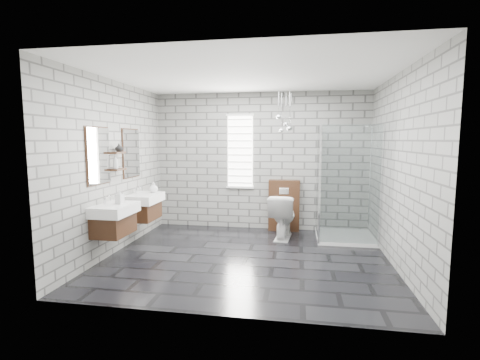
% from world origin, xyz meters
% --- Properties ---
extents(floor, '(4.20, 3.60, 0.02)m').
position_xyz_m(floor, '(0.00, 0.00, -0.01)').
color(floor, black).
rests_on(floor, ground).
extents(ceiling, '(4.20, 3.60, 0.02)m').
position_xyz_m(ceiling, '(0.00, 0.00, 2.71)').
color(ceiling, white).
rests_on(ceiling, wall_back).
extents(wall_back, '(4.20, 0.02, 2.70)m').
position_xyz_m(wall_back, '(0.00, 1.81, 1.35)').
color(wall_back, gray).
rests_on(wall_back, floor).
extents(wall_front, '(4.20, 0.02, 2.70)m').
position_xyz_m(wall_front, '(0.00, -1.81, 1.35)').
color(wall_front, gray).
rests_on(wall_front, floor).
extents(wall_left, '(0.02, 3.60, 2.70)m').
position_xyz_m(wall_left, '(-2.11, 0.00, 1.35)').
color(wall_left, gray).
rests_on(wall_left, floor).
extents(wall_right, '(0.02, 3.60, 2.70)m').
position_xyz_m(wall_right, '(2.11, 0.00, 1.35)').
color(wall_right, gray).
rests_on(wall_right, floor).
extents(vanity_left, '(0.47, 0.70, 1.57)m').
position_xyz_m(vanity_left, '(-1.91, -0.48, 0.76)').
color(vanity_left, '#3C2212').
rests_on(vanity_left, wall_left).
extents(vanity_right, '(0.47, 0.70, 1.57)m').
position_xyz_m(vanity_right, '(-1.91, 0.52, 0.76)').
color(vanity_right, '#3C2212').
rests_on(vanity_right, wall_left).
extents(shelf_lower, '(0.14, 0.30, 0.03)m').
position_xyz_m(shelf_lower, '(-2.03, -0.05, 1.32)').
color(shelf_lower, '#3C2212').
rests_on(shelf_lower, wall_left).
extents(shelf_upper, '(0.14, 0.30, 0.03)m').
position_xyz_m(shelf_upper, '(-2.03, -0.05, 1.58)').
color(shelf_upper, '#3C2212').
rests_on(shelf_upper, wall_left).
extents(window, '(0.56, 0.05, 1.48)m').
position_xyz_m(window, '(-0.40, 1.78, 1.55)').
color(window, white).
rests_on(window, wall_back).
extents(cistern_panel, '(0.60, 0.20, 1.00)m').
position_xyz_m(cistern_panel, '(0.49, 1.70, 0.50)').
color(cistern_panel, '#3C2212').
rests_on(cistern_panel, floor).
extents(flush_plate, '(0.18, 0.01, 0.12)m').
position_xyz_m(flush_plate, '(0.49, 1.60, 0.80)').
color(flush_plate, silver).
rests_on(flush_plate, cistern_panel).
extents(shower_enclosure, '(1.00, 1.00, 2.03)m').
position_xyz_m(shower_enclosure, '(1.50, 1.18, 0.50)').
color(shower_enclosure, white).
rests_on(shower_enclosure, floor).
extents(pendant_cluster, '(0.30, 0.26, 0.79)m').
position_xyz_m(pendant_cluster, '(0.50, 1.37, 2.05)').
color(pendant_cluster, silver).
rests_on(pendant_cluster, ceiling).
extents(toilet, '(0.52, 0.83, 0.80)m').
position_xyz_m(toilet, '(0.49, 1.17, 0.40)').
color(toilet, white).
rests_on(toilet, floor).
extents(soap_bottle_a, '(0.11, 0.11, 0.22)m').
position_xyz_m(soap_bottle_a, '(-1.82, -0.42, 0.96)').
color(soap_bottle_a, '#B2B2B2').
rests_on(soap_bottle_a, vanity_left).
extents(soap_bottle_b, '(0.19, 0.19, 0.19)m').
position_xyz_m(soap_bottle_b, '(-1.77, 0.68, 0.94)').
color(soap_bottle_b, '#B2B2B2').
rests_on(soap_bottle_b, vanity_right).
extents(soap_bottle_c, '(0.11, 0.11, 0.21)m').
position_xyz_m(soap_bottle_c, '(-2.02, -0.13, 1.44)').
color(soap_bottle_c, '#B2B2B2').
rests_on(soap_bottle_c, shelf_lower).
extents(vase, '(0.16, 0.16, 0.13)m').
position_xyz_m(vase, '(-2.02, -0.01, 1.66)').
color(vase, '#B2B2B2').
rests_on(vase, shelf_upper).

